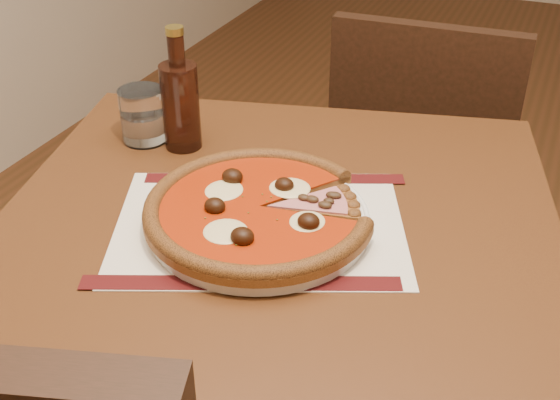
# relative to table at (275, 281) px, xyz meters

# --- Properties ---
(table) EXTENTS (0.97, 0.97, 0.75)m
(table) POSITION_rel_table_xyz_m (0.00, 0.00, 0.00)
(table) COLOR #583114
(table) RESTS_ON ground
(chair_far) EXTENTS (0.42, 0.42, 0.86)m
(chair_far) POSITION_rel_table_xyz_m (0.06, 0.73, -0.16)
(chair_far) COLOR black
(chair_far) RESTS_ON ground
(placemat) EXTENTS (0.48, 0.42, 0.00)m
(placemat) POSITION_rel_table_xyz_m (-0.02, -0.01, 0.10)
(placemat) COLOR silver
(placemat) RESTS_ON table
(plate) EXTENTS (0.31, 0.31, 0.02)m
(plate) POSITION_rel_table_xyz_m (-0.02, -0.01, 0.11)
(plate) COLOR white
(plate) RESTS_ON placemat
(pizza) EXTENTS (0.32, 0.32, 0.04)m
(pizza) POSITION_rel_table_xyz_m (-0.02, -0.01, 0.13)
(pizza) COLOR brown
(pizza) RESTS_ON plate
(ham_slice) EXTENTS (0.13, 0.10, 0.02)m
(ham_slice) POSITION_rel_table_xyz_m (0.05, 0.04, 0.13)
(ham_slice) COLOR brown
(ham_slice) RESTS_ON plate
(water_glass) EXTENTS (0.10, 0.10, 0.09)m
(water_glass) POSITION_rel_table_xyz_m (-0.31, 0.15, 0.15)
(water_glass) COLOR white
(water_glass) RESTS_ON table
(bottle) EXTENTS (0.06, 0.06, 0.21)m
(bottle) POSITION_rel_table_xyz_m (-0.24, 0.16, 0.18)
(bottle) COLOR #35160D
(bottle) RESTS_ON table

